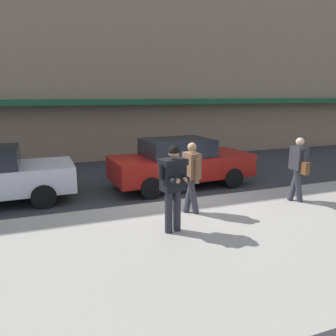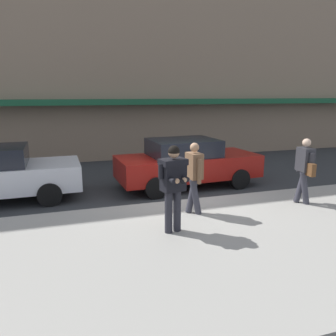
# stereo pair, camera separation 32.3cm
# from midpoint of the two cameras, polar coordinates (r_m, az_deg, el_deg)

# --- Properties ---
(ground_plane) EXTENTS (80.00, 80.00, 0.00)m
(ground_plane) POSITION_cam_midpoint_polar(r_m,az_deg,el_deg) (9.10, 0.09, -5.98)
(ground_plane) COLOR #2B2D30
(sidewalk) EXTENTS (32.00, 5.30, 0.14)m
(sidewalk) POSITION_cam_midpoint_polar(r_m,az_deg,el_deg) (7.17, 16.01, -11.18)
(sidewalk) COLOR #99968E
(sidewalk) RESTS_ON ground
(curb_paint_line) EXTENTS (28.00, 0.12, 0.01)m
(curb_paint_line) POSITION_cam_midpoint_polar(r_m,az_deg,el_deg) (9.52, 5.66, -5.18)
(curb_paint_line) COLOR silver
(curb_paint_line) RESTS_ON ground
(storefront_facade) EXTENTS (28.00, 4.70, 12.62)m
(storefront_facade) POSITION_cam_midpoint_polar(r_m,az_deg,el_deg) (17.38, -7.19, 23.82)
(storefront_facade) COLOR #84705B
(storefront_facade) RESTS_ON ground
(parked_sedan_mid) EXTENTS (4.60, 2.14, 1.54)m
(parked_sedan_mid) POSITION_cam_midpoint_polar(r_m,az_deg,el_deg) (10.48, 1.34, 1.00)
(parked_sedan_mid) COLOR maroon
(parked_sedan_mid) RESTS_ON ground
(man_texting_on_phone) EXTENTS (0.64, 0.63, 1.81)m
(man_texting_on_phone) POSITION_cam_midpoint_polar(r_m,az_deg,el_deg) (6.54, -0.49, -2.04)
(man_texting_on_phone) COLOR #23232B
(man_texting_on_phone) RESTS_ON sidewalk
(pedestrian_with_bag) EXTENTS (0.36, 0.72, 1.70)m
(pedestrian_with_bag) POSITION_cam_midpoint_polar(r_m,az_deg,el_deg) (9.09, 20.81, 0.38)
(pedestrian_with_bag) COLOR #33333D
(pedestrian_with_bag) RESTS_ON sidewalk
(pedestrian_dark_coat) EXTENTS (0.36, 0.60, 1.70)m
(pedestrian_dark_coat) POSITION_cam_midpoint_polar(r_m,az_deg,el_deg) (7.66, 2.92, -0.98)
(pedestrian_dark_coat) COLOR #33333D
(pedestrian_dark_coat) RESTS_ON sidewalk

